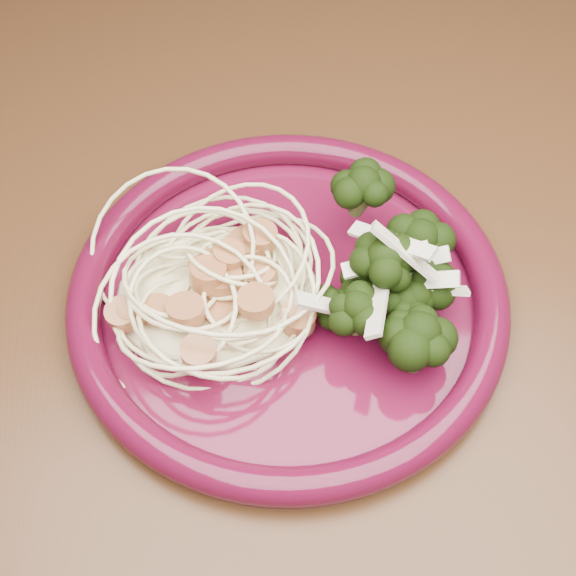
# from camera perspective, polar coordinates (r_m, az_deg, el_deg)

# --- Properties ---
(dining_table) EXTENTS (1.20, 0.80, 0.75)m
(dining_table) POSITION_cam_1_polar(r_m,az_deg,el_deg) (0.68, 1.91, -2.59)
(dining_table) COLOR #472814
(dining_table) RESTS_ON ground
(dinner_plate) EXTENTS (0.36, 0.36, 0.03)m
(dinner_plate) POSITION_cam_1_polar(r_m,az_deg,el_deg) (0.56, 0.00, -0.52)
(dinner_plate) COLOR #4F0A23
(dinner_plate) RESTS_ON dining_table
(spaghetti_pile) EXTENTS (0.17, 0.15, 0.03)m
(spaghetti_pile) POSITION_cam_1_polar(r_m,az_deg,el_deg) (0.56, -5.16, 0.13)
(spaghetti_pile) COLOR #F4ECB1
(spaghetti_pile) RESTS_ON dinner_plate
(scallop_cluster) EXTENTS (0.16, 0.16, 0.04)m
(scallop_cluster) POSITION_cam_1_polar(r_m,az_deg,el_deg) (0.52, -5.47, 2.59)
(scallop_cluster) COLOR #B67648
(scallop_cluster) RESTS_ON spaghetti_pile
(broccoli_pile) EXTENTS (0.12, 0.17, 0.05)m
(broccoli_pile) POSITION_cam_1_polar(r_m,az_deg,el_deg) (0.55, 6.39, 0.85)
(broccoli_pile) COLOR black
(broccoli_pile) RESTS_ON dinner_plate
(onion_garnish) EXTENTS (0.08, 0.11, 0.06)m
(onion_garnish) POSITION_cam_1_polar(r_m,az_deg,el_deg) (0.52, 6.71, 2.97)
(onion_garnish) COLOR beige
(onion_garnish) RESTS_ON broccoli_pile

